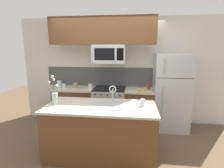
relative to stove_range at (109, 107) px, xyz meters
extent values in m
plane|color=brown|center=(0.00, -0.90, -0.46)|extent=(10.00, 10.00, 0.00)
cube|color=silver|center=(0.30, 0.38, 0.84)|extent=(5.20, 0.10, 2.60)
cube|color=#4C4C51|center=(0.00, 0.32, 0.69)|extent=(3.31, 0.01, 0.48)
cube|color=brown|center=(-0.86, 0.00, -0.02)|extent=(0.95, 0.62, 0.88)
cube|color=beige|center=(-0.86, 0.00, 0.43)|extent=(0.98, 0.65, 0.03)
cube|color=brown|center=(0.71, 0.00, -0.02)|extent=(0.65, 0.62, 0.88)
cube|color=beige|center=(0.71, 0.00, 0.43)|extent=(0.68, 0.65, 0.03)
cube|color=#B7BABF|center=(0.00, 0.00, -0.01)|extent=(0.76, 0.62, 0.91)
cube|color=black|center=(0.00, 0.00, 0.45)|extent=(0.76, 0.62, 0.01)
cylinder|color=black|center=(-0.18, -0.14, 0.46)|extent=(0.15, 0.15, 0.01)
cylinder|color=black|center=(0.18, -0.14, 0.46)|extent=(0.15, 0.15, 0.01)
cylinder|color=black|center=(-0.18, 0.14, 0.46)|extent=(0.15, 0.15, 0.01)
cylinder|color=black|center=(0.18, 0.14, 0.46)|extent=(0.15, 0.15, 0.01)
cylinder|color=black|center=(-0.27, -0.32, 0.39)|extent=(0.03, 0.02, 0.03)
cylinder|color=black|center=(-0.14, -0.32, 0.39)|extent=(0.03, 0.02, 0.03)
cylinder|color=black|center=(0.00, -0.32, 0.39)|extent=(0.03, 0.02, 0.03)
cylinder|color=black|center=(0.14, -0.32, 0.39)|extent=(0.03, 0.02, 0.03)
cylinder|color=black|center=(0.27, -0.32, 0.39)|extent=(0.03, 0.02, 0.03)
cube|color=#B7BABF|center=(0.00, -0.02, 1.27)|extent=(0.74, 0.40, 0.41)
cube|color=black|center=(-0.07, -0.22, 1.27)|extent=(0.45, 0.00, 0.26)
cube|color=black|center=(0.27, -0.22, 1.27)|extent=(0.15, 0.00, 0.26)
cube|color=brown|center=(-0.15, -0.05, 1.78)|extent=(2.36, 0.34, 0.60)
cube|color=#B7BABF|center=(1.42, 0.02, 0.41)|extent=(0.78, 0.72, 1.74)
cube|color=black|center=(1.42, -0.34, 0.79)|extent=(0.75, 0.00, 0.01)
cylinder|color=#99999E|center=(1.19, -0.36, 1.03)|extent=(0.01, 0.01, 0.31)
cylinder|color=#99999E|center=(1.19, -0.36, 0.27)|extent=(0.01, 0.01, 0.66)
cylinder|color=silver|center=(-1.23, -0.03, 0.54)|extent=(0.11, 0.11, 0.19)
cylinder|color=#4C331E|center=(-1.23, -0.03, 0.65)|extent=(0.11, 0.11, 0.02)
cylinder|color=silver|center=(-1.12, -0.04, 0.51)|extent=(0.09, 0.09, 0.12)
cylinder|color=black|center=(-1.12, -0.04, 0.57)|extent=(0.09, 0.09, 0.01)
cylinder|color=#997F5B|center=(-0.84, 0.01, 0.52)|extent=(0.10, 0.10, 0.14)
cylinder|color=#4C331E|center=(-0.84, 0.01, 0.60)|extent=(0.10, 0.10, 0.02)
cylinder|color=silver|center=(-0.45, -0.01, 0.51)|extent=(0.10, 0.10, 0.13)
cylinder|color=#4C331E|center=(-0.45, -0.01, 0.58)|extent=(0.10, 0.10, 0.01)
ellipsoid|color=yellow|center=(0.74, -0.07, 0.47)|extent=(0.17, 0.12, 0.05)
ellipsoid|color=yellow|center=(0.74, -0.05, 0.47)|extent=(0.18, 0.08, 0.05)
ellipsoid|color=yellow|center=(0.75, -0.07, 0.47)|extent=(0.17, 0.04, 0.06)
ellipsoid|color=yellow|center=(0.75, -0.05, 0.47)|extent=(0.18, 0.08, 0.06)
ellipsoid|color=yellow|center=(0.76, -0.07, 0.47)|extent=(0.17, 0.12, 0.07)
cylinder|color=brown|center=(0.75, -0.06, 0.50)|extent=(0.02, 0.02, 0.03)
cylinder|color=#B22D23|center=(0.92, 0.05, 0.50)|extent=(0.08, 0.08, 0.11)
cube|color=brown|center=(0.02, -1.25, -0.02)|extent=(1.83, 0.87, 0.88)
cube|color=beige|center=(0.02, -1.25, 0.43)|extent=(1.86, 0.90, 0.03)
cube|color=#ADAFB5|center=(0.20, -1.25, 0.45)|extent=(0.76, 0.44, 0.01)
cube|color=#ADAFB5|center=(0.03, -1.25, 0.37)|extent=(0.30, 0.33, 0.15)
cube|color=#ADAFB5|center=(0.38, -1.25, 0.37)|extent=(0.30, 0.33, 0.15)
cylinder|color=#B7BABF|center=(0.20, -0.99, 0.46)|extent=(0.04, 0.04, 0.02)
cylinder|color=#B7BABF|center=(0.20, -0.99, 0.58)|extent=(0.02, 0.02, 0.22)
torus|color=#B7BABF|center=(0.20, -1.04, 0.69)|extent=(0.13, 0.02, 0.13)
cylinder|color=#B7BABF|center=(0.20, -1.10, 0.66)|extent=(0.02, 0.02, 0.06)
cube|color=#B7BABF|center=(0.24, -0.99, 0.48)|extent=(0.07, 0.01, 0.01)
cylinder|color=silver|center=(0.72, -1.20, 0.51)|extent=(0.08, 0.08, 0.12)
cylinder|color=silver|center=(-0.77, -1.27, 0.55)|extent=(0.10, 0.10, 0.20)
cylinder|color=silver|center=(-0.77, -1.27, 0.48)|extent=(0.09, 0.09, 0.06)
cylinder|color=#386B2D|center=(-0.81, -1.27, 0.67)|extent=(0.09, 0.02, 0.31)
sphere|color=white|center=(-0.86, -1.26, 0.83)|extent=(0.05, 0.05, 0.05)
cylinder|color=#386B2D|center=(-0.74, -1.28, 0.65)|extent=(0.06, 0.02, 0.27)
sphere|color=white|center=(-0.71, -1.29, 0.78)|extent=(0.04, 0.04, 0.04)
cylinder|color=#386B2D|center=(-0.79, -1.26, 0.72)|extent=(0.04, 0.03, 0.42)
sphere|color=white|center=(-0.80, -1.24, 0.93)|extent=(0.06, 0.06, 0.06)
cylinder|color=#386B2D|center=(-0.75, -1.31, 0.70)|extent=(0.05, 0.08, 0.38)
sphere|color=white|center=(-0.73, -1.35, 0.90)|extent=(0.04, 0.04, 0.04)
camera|label=1|loc=(0.56, -4.02, 1.39)|focal=28.00mm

